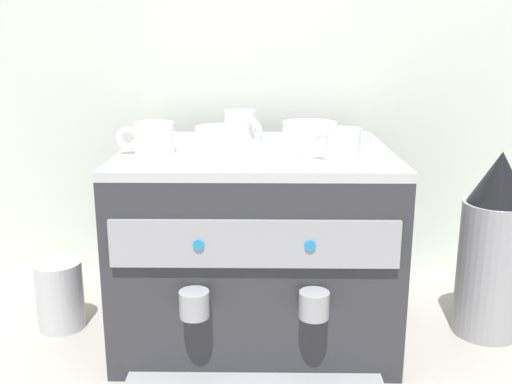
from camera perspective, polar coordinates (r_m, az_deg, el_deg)
ground_plane at (r=1.41m, az=0.00°, el=-12.84°), size 4.00×4.00×0.00m
tiled_backsplash_wall at (r=1.62m, az=0.16°, el=8.49°), size 2.80×0.03×0.96m
espresso_machine at (r=1.32m, az=-0.00°, el=-4.87°), size 0.58×0.59×0.42m
ceramic_cup_0 at (r=1.24m, az=-10.12°, el=5.23°), size 0.12×0.08×0.06m
ceramic_cup_1 at (r=1.26m, az=-1.45°, el=6.07°), size 0.08×0.10×0.08m
ceramic_cup_2 at (r=1.13m, az=8.34°, el=4.53°), size 0.09×0.08×0.07m
ceramic_bowl_0 at (r=1.39m, az=5.25°, el=5.92°), size 0.13×0.13×0.04m
ceramic_bowl_1 at (r=1.13m, az=1.51°, el=3.76°), size 0.12×0.12×0.04m
ceramic_bowl_2 at (r=1.28m, az=8.64°, el=4.86°), size 0.11×0.11×0.03m
ceramic_bowl_3 at (r=1.39m, az=-3.48°, el=5.72°), size 0.12×0.12×0.03m
coffee_grinder at (r=1.40m, az=22.09°, el=-5.15°), size 0.15×0.15×0.42m
milk_pitcher at (r=1.44m, az=-18.59°, el=-9.50°), size 0.11×0.11×0.16m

